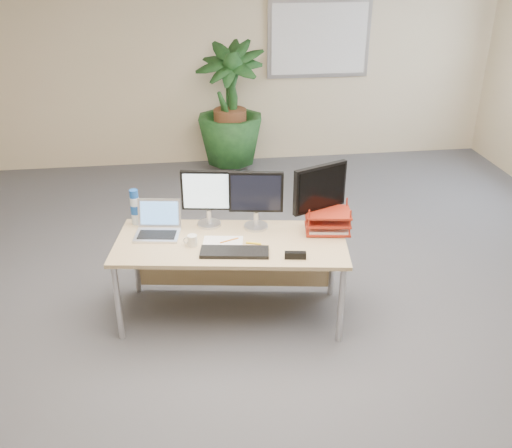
{
  "coord_description": "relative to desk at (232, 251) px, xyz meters",
  "views": [
    {
      "loc": [
        -0.57,
        -3.23,
        2.67
      ],
      "look_at": [
        -0.08,
        0.35,
        0.86
      ],
      "focal_mm": 40.0,
      "sensor_mm": 36.0,
      "label": 1
    }
  ],
  "objects": [
    {
      "name": "letter_tray",
      "position": [
        0.74,
        -0.02,
        0.21
      ],
      "size": [
        0.37,
        0.3,
        0.16
      ],
      "color": "maroon",
      "rests_on": "desk"
    },
    {
      "name": "orange_pen",
      "position": [
        -0.03,
        -0.1,
        0.15
      ],
      "size": [
        0.14,
        0.07,
        0.01
      ],
      "primitive_type": "cylinder",
      "rotation": [
        0.0,
        1.57,
        0.39
      ],
      "color": "orange",
      "rests_on": "spiral_notebook"
    },
    {
      "name": "monitor_left",
      "position": [
        -0.16,
        0.2,
        0.4
      ],
      "size": [
        0.41,
        0.18,
        0.45
      ],
      "color": "silver",
      "rests_on": "desk"
    },
    {
      "name": "stapler",
      "position": [
        0.41,
        -0.4,
        0.16
      ],
      "size": [
        0.16,
        0.06,
        0.05
      ],
      "primitive_type": "cube",
      "rotation": [
        0.0,
        0.0,
        -0.15
      ],
      "color": "black",
      "rests_on": "desk"
    },
    {
      "name": "floor",
      "position": [
        0.24,
        -0.57,
        -0.52
      ],
      "size": [
        8.0,
        8.0,
        0.0
      ],
      "primitive_type": "plane",
      "color": "#4E4E54",
      "rests_on": "ground"
    },
    {
      "name": "water_bottle",
      "position": [
        -0.72,
        0.31,
        0.27
      ],
      "size": [
        0.07,
        0.07,
        0.29
      ],
      "color": "white",
      "rests_on": "desk"
    },
    {
      "name": "yellow_highlighter",
      "position": [
        0.15,
        -0.15,
        0.14
      ],
      "size": [
        0.11,
        0.05,
        0.02
      ],
      "primitive_type": "cylinder",
      "rotation": [
        0.0,
        1.57,
        -0.33
      ],
      "color": "yellow",
      "rests_on": "desk"
    },
    {
      "name": "spiral_notebook",
      "position": [
        -0.08,
        -0.13,
        0.14
      ],
      "size": [
        0.32,
        0.26,
        0.01
      ],
      "primitive_type": "cube",
      "rotation": [
        0.0,
        0.0,
        -0.15
      ],
      "color": "white",
      "rests_on": "desk"
    },
    {
      "name": "laptop",
      "position": [
        -0.55,
        0.12,
        0.2
      ],
      "size": [
        0.37,
        0.34,
        0.24
      ],
      "color": "silver",
      "rests_on": "desk"
    },
    {
      "name": "coffee_mug",
      "position": [
        -0.3,
        -0.11,
        0.18
      ],
      "size": [
        0.11,
        0.07,
        0.08
      ],
      "color": "white",
      "rests_on": "desk"
    },
    {
      "name": "keyboard",
      "position": [
        -0.0,
        -0.28,
        0.15
      ],
      "size": [
        0.51,
        0.24,
        0.03
      ],
      "primitive_type": "cube",
      "rotation": [
        0.0,
        0.0,
        -0.15
      ],
      "color": "black",
      "rests_on": "desk"
    },
    {
      "name": "whiteboard",
      "position": [
        1.44,
        3.39,
        1.03
      ],
      "size": [
        1.3,
        0.04,
        0.95
      ],
      "color": "#AEADB2",
      "rests_on": "back_wall"
    },
    {
      "name": "monitor_dark",
      "position": [
        0.68,
        0.04,
        0.43
      ],
      "size": [
        0.44,
        0.22,
        0.51
      ],
      "color": "silver",
      "rests_on": "desk"
    },
    {
      "name": "desk",
      "position": [
        0.0,
        0.0,
        0.0
      ],
      "size": [
        1.8,
        0.97,
        0.66
      ],
      "color": "tan",
      "rests_on": "floor"
    },
    {
      "name": "monitor_right",
      "position": [
        0.2,
        0.11,
        0.4
      ],
      "size": [
        0.41,
        0.19,
        0.46
      ],
      "color": "silver",
      "rests_on": "desk"
    },
    {
      "name": "back_wall",
      "position": [
        0.24,
        3.43,
        0.83
      ],
      "size": [
        7.0,
        0.04,
        2.7
      ],
      "primitive_type": "cube",
      "color": "beige",
      "rests_on": "floor"
    },
    {
      "name": "floor_plant",
      "position": [
        0.27,
        2.96,
        0.23
      ],
      "size": [
        1.1,
        1.1,
        1.5
      ],
      "primitive_type": "imported",
      "rotation": [
        0.0,
        0.0,
        -0.4
      ],
      "color": "#133516",
      "rests_on": "floor"
    }
  ]
}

